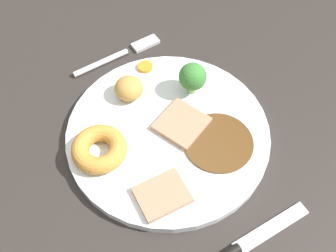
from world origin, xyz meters
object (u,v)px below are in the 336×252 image
(meat_slice_main, at_px, (179,125))
(yorkshire_pudding, at_px, (99,149))
(carrot_coin_front, at_px, (145,67))
(meat_slice_under, at_px, (162,195))
(broccoli_floret, at_px, (193,77))
(knife, at_px, (233,252))
(roast_potato_left, at_px, (129,88))
(dinner_plate, at_px, (168,133))
(fork, at_px, (120,55))

(meat_slice_main, relative_size, yorkshire_pudding, 0.85)
(meat_slice_main, relative_size, carrot_coin_front, 2.68)
(meat_slice_main, height_order, meat_slice_under, same)
(broccoli_floret, height_order, knife, broccoli_floret)
(meat_slice_main, distance_m, broccoli_floret, 0.07)
(meat_slice_under, relative_size, roast_potato_left, 1.48)
(broccoli_floret, bearing_deg, carrot_coin_front, -159.52)
(meat_slice_main, bearing_deg, meat_slice_under, -48.69)
(meat_slice_main, bearing_deg, dinner_plate, -107.66)
(roast_potato_left, height_order, fork, roast_potato_left)
(meat_slice_main, height_order, carrot_coin_front, meat_slice_main)
(roast_potato_left, height_order, broccoli_floret, broccoli_floret)
(yorkshire_pudding, xyz_separation_m, broccoli_floret, (-0.01, 0.16, 0.02))
(knife, bearing_deg, yorkshire_pudding, 111.98)
(carrot_coin_front, bearing_deg, roast_potato_left, -57.52)
(roast_potato_left, distance_m, carrot_coin_front, 0.06)
(carrot_coin_front, height_order, fork, carrot_coin_front)
(meat_slice_main, relative_size, meat_slice_under, 1.01)
(yorkshire_pudding, bearing_deg, broccoli_floret, 94.13)
(fork, bearing_deg, roast_potato_left, -109.52)
(yorkshire_pudding, distance_m, broccoli_floret, 0.16)
(carrot_coin_front, bearing_deg, broccoli_floret, 20.48)
(broccoli_floret, distance_m, fork, 0.15)
(roast_potato_left, relative_size, broccoli_floret, 0.81)
(meat_slice_under, height_order, fork, meat_slice_under)
(dinner_plate, bearing_deg, fork, 170.43)
(meat_slice_under, height_order, knife, meat_slice_under)
(meat_slice_under, bearing_deg, dinner_plate, 139.42)
(dinner_plate, distance_m, meat_slice_main, 0.02)
(dinner_plate, height_order, fork, dinner_plate)
(meat_slice_under, xyz_separation_m, yorkshire_pudding, (-0.10, -0.03, 0.01))
(carrot_coin_front, relative_size, fork, 0.15)
(dinner_plate, height_order, broccoli_floret, broccoli_floret)
(meat_slice_under, bearing_deg, carrot_coin_front, 151.04)
(meat_slice_main, bearing_deg, fork, 175.66)
(roast_potato_left, bearing_deg, meat_slice_main, 15.22)
(knife, bearing_deg, carrot_coin_front, 81.17)
(dinner_plate, relative_size, broccoli_floret, 5.46)
(yorkshire_pudding, distance_m, fork, 0.19)
(carrot_coin_front, xyz_separation_m, fork, (-0.06, -0.01, -0.01))
(dinner_plate, bearing_deg, carrot_coin_front, 160.48)
(yorkshire_pudding, bearing_deg, meat_slice_main, 75.34)
(roast_potato_left, relative_size, carrot_coin_front, 1.80)
(broccoli_floret, bearing_deg, knife, -26.73)
(roast_potato_left, relative_size, knife, 0.22)
(carrot_coin_front, distance_m, knife, 0.30)
(meat_slice_main, xyz_separation_m, yorkshire_pudding, (-0.03, -0.11, 0.01))
(dinner_plate, height_order, meat_slice_main, meat_slice_main)
(dinner_plate, distance_m, fork, 0.17)
(roast_potato_left, xyz_separation_m, carrot_coin_front, (-0.03, 0.05, -0.01))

